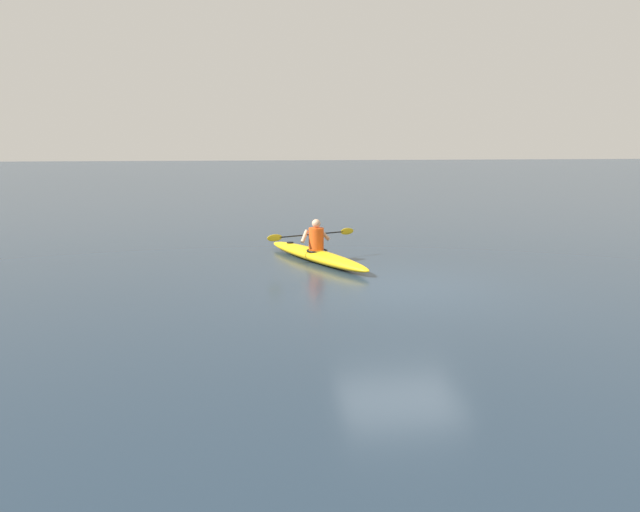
% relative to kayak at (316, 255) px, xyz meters
% --- Properties ---
extents(ground_plane, '(160.00, 160.00, 0.00)m').
position_rel_kayak_xyz_m(ground_plane, '(-1.38, 3.00, -0.15)').
color(ground_plane, '#1E2D3D').
extents(kayak, '(2.31, 4.28, 0.30)m').
position_rel_kayak_xyz_m(kayak, '(0.00, 0.00, 0.00)').
color(kayak, '#EAB214').
rests_on(kayak, ground).
extents(kayaker, '(2.28, 1.04, 0.75)m').
position_rel_kayak_xyz_m(kayaker, '(0.00, -0.01, 0.46)').
color(kayaker, '#E04C14').
rests_on(kayaker, kayak).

